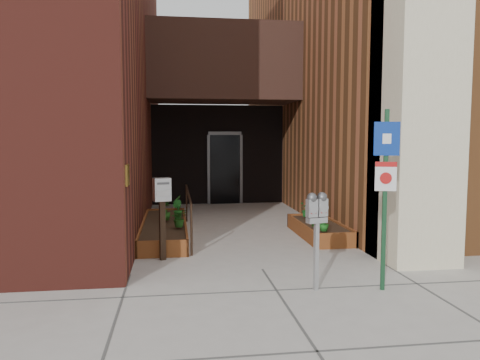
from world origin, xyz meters
name	(u,v)px	position (x,y,z in m)	size (l,w,h in m)	color
ground	(262,269)	(0.00, 0.00, 0.00)	(80.00, 80.00, 0.00)	#9E9991
architecture	(213,35)	(-0.18, 6.89, 4.98)	(20.00, 14.60, 10.00)	maroon
planter_left	(164,230)	(-1.55, 2.70, 0.13)	(0.90, 3.60, 0.30)	brown
planter_right	(319,230)	(1.60, 2.20, 0.13)	(0.80, 2.20, 0.30)	brown
handrail	(188,200)	(-1.05, 2.65, 0.75)	(0.04, 3.34, 0.90)	black
parking_meter	(317,215)	(0.52, -1.05, 1.02)	(0.30, 0.17, 1.31)	#A4A4A7
sign_post	(385,180)	(1.41, -1.18, 1.47)	(0.32, 0.12, 2.40)	#153C22
payment_dropbox	(162,201)	(-1.54, 0.80, 0.99)	(0.31, 0.27, 1.37)	black
shrub_left_a	(179,218)	(-1.25, 2.08, 0.47)	(0.31, 0.31, 0.34)	#1D5016
shrub_left_b	(177,210)	(-1.28, 2.93, 0.51)	(0.23, 0.23, 0.41)	#1C631D
shrub_left_c	(165,211)	(-1.53, 2.86, 0.49)	(0.22, 0.22, 0.39)	#205618
shrub_left_d	(178,202)	(-1.25, 4.28, 0.47)	(0.18, 0.18, 0.35)	#25621C
shrub_right_a	(324,222)	(1.40, 1.30, 0.46)	(0.18, 0.18, 0.32)	#1B601B
shrub_right_b	(314,218)	(1.35, 1.75, 0.47)	(0.17, 0.17, 0.33)	#235618
shrub_right_c	(306,210)	(1.51, 2.85, 0.45)	(0.28, 0.28, 0.31)	#1A5B20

